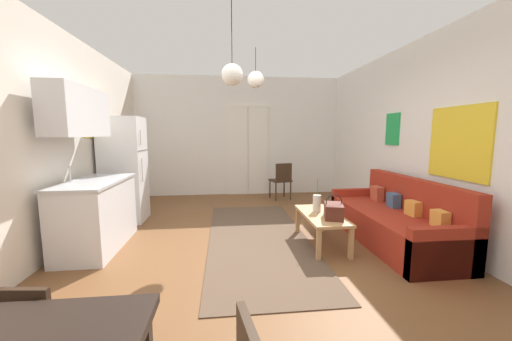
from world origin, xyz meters
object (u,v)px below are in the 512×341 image
(bamboo_vase, at_px, (317,203))
(pendant_lamp_far, at_px, (256,80))
(coffee_table, at_px, (322,218))
(pendant_lamp_near, at_px, (232,75))
(refrigerator, at_px, (124,170))
(handbag, at_px, (334,211))
(couch, at_px, (395,222))
(accent_chair, at_px, (281,179))
(dining_chair_near, at_px, (33,340))

(bamboo_vase, height_order, pendant_lamp_far, pendant_lamp_far)
(coffee_table, bearing_deg, pendant_lamp_near, -156.59)
(refrigerator, bearing_deg, handbag, -27.83)
(couch, height_order, coffee_table, couch)
(coffee_table, height_order, accent_chair, accent_chair)
(bamboo_vase, height_order, handbag, bamboo_vase)
(coffee_table, distance_m, pendant_lamp_near, 2.15)
(dining_chair_near, xyz_separation_m, refrigerator, (-0.71, 3.58, 0.41))
(bamboo_vase, distance_m, handbag, 0.33)
(handbag, distance_m, accent_chair, 2.88)
(dining_chair_near, distance_m, pendant_lamp_near, 2.54)
(dining_chair_near, bearing_deg, pendant_lamp_near, -115.82)
(couch, distance_m, handbag, 1.00)
(couch, distance_m, pendant_lamp_near, 2.90)
(couch, distance_m, bamboo_vase, 1.10)
(coffee_table, bearing_deg, bamboo_vase, 104.65)
(dining_chair_near, bearing_deg, handbag, -133.10)
(coffee_table, height_order, bamboo_vase, bamboo_vase)
(coffee_table, bearing_deg, couch, -0.83)
(bamboo_vase, height_order, dining_chair_near, bamboo_vase)
(refrigerator, xyz_separation_m, pendant_lamp_near, (1.76, -1.91, 1.20))
(couch, xyz_separation_m, coffee_table, (-1.04, 0.02, 0.08))
(dining_chair_near, relative_size, pendant_lamp_far, 1.30)
(handbag, distance_m, pendant_lamp_near, 2.04)
(refrigerator, bearing_deg, accent_chair, 23.54)
(handbag, relative_size, pendant_lamp_far, 0.62)
(refrigerator, height_order, pendant_lamp_far, pendant_lamp_far)
(bamboo_vase, relative_size, dining_chair_near, 0.56)
(couch, relative_size, dining_chair_near, 2.66)
(dining_chair_near, xyz_separation_m, pendant_lamp_near, (1.04, 1.67, 1.61))
(coffee_table, relative_size, pendant_lamp_near, 1.24)
(couch, xyz_separation_m, dining_chair_near, (-3.26, -2.16, 0.19))
(pendant_lamp_near, distance_m, pendant_lamp_far, 1.66)
(couch, height_order, dining_chair_near, couch)
(handbag, height_order, accent_chair, accent_chair)
(bamboo_vase, bearing_deg, pendant_lamp_far, 127.48)
(coffee_table, bearing_deg, dining_chair_near, -135.61)
(bamboo_vase, relative_size, pendant_lamp_far, 0.73)
(bamboo_vase, distance_m, refrigerator, 3.20)
(bamboo_vase, distance_m, pendant_lamp_near, 2.03)
(bamboo_vase, relative_size, refrigerator, 0.26)
(bamboo_vase, relative_size, handbag, 1.18)
(refrigerator, distance_m, pendant_lamp_near, 2.86)
(refrigerator, xyz_separation_m, pendant_lamp_far, (2.18, -0.33, 1.45))
(coffee_table, distance_m, pendant_lamp_far, 2.36)
(handbag, distance_m, refrigerator, 3.44)
(accent_chair, relative_size, pendant_lamp_near, 0.98)
(pendant_lamp_near, bearing_deg, refrigerator, 132.60)
(dining_chair_near, height_order, pendant_lamp_near, pendant_lamp_near)
(bamboo_vase, xyz_separation_m, handbag, (0.12, -0.31, -0.02))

